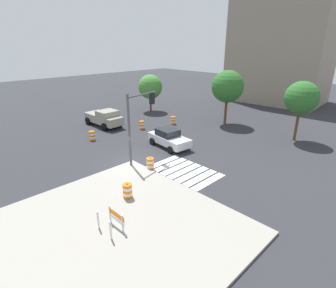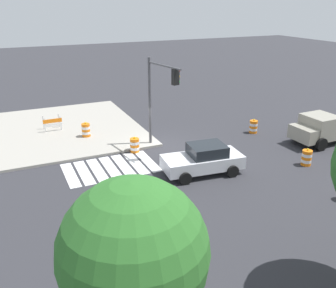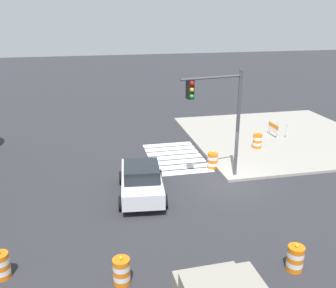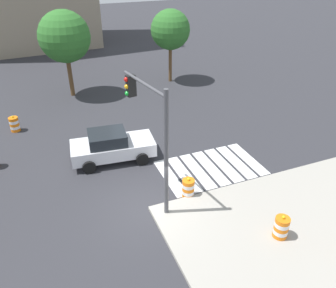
{
  "view_description": "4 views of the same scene",
  "coord_description": "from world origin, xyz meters",
  "px_view_note": "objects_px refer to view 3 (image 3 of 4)",
  "views": [
    {
      "loc": [
        15.78,
        -11.41,
        8.95
      ],
      "look_at": [
        0.64,
        3.34,
        0.83
      ],
      "focal_mm": 28.15,
      "sensor_mm": 36.0,
      "label": 1
    },
    {
      "loc": [
        8.87,
        20.36,
        8.89
      ],
      "look_at": [
        0.32,
        1.53,
        0.76
      ],
      "focal_mm": 39.5,
      "sensor_mm": 36.0,
      "label": 2
    },
    {
      "loc": [
        -16.35,
        6.72,
        8.3
      ],
      "look_at": [
        2.21,
        2.65,
        1.54
      ],
      "focal_mm": 40.16,
      "sensor_mm": 36.0,
      "label": 3
    },
    {
      "loc": [
        -3.41,
        -10.71,
        9.87
      ],
      "look_at": [
        2.09,
        2.92,
        1.23
      ],
      "focal_mm": 36.22,
      "sensor_mm": 36.0,
      "label": 4
    }
  ],
  "objects_px": {
    "sports_car": "(141,180)",
    "traffic_barrel_crosswalk_end": "(122,271)",
    "traffic_barrel_median_far": "(213,161)",
    "construction_barricade": "(275,128)",
    "traffic_barrel_near_corner": "(1,265)",
    "traffic_barrel_on_sidewalk": "(257,141)",
    "traffic_light_pole": "(219,107)",
    "traffic_barrel_median_near": "(295,258)"
  },
  "relations": [
    {
      "from": "traffic_barrel_crosswalk_end",
      "to": "traffic_light_pole",
      "type": "height_order",
      "value": "traffic_light_pole"
    },
    {
      "from": "traffic_barrel_median_far",
      "to": "construction_barricade",
      "type": "xyz_separation_m",
      "value": [
        4.07,
        -5.89,
        0.27
      ]
    },
    {
      "from": "traffic_barrel_median_far",
      "to": "construction_barricade",
      "type": "height_order",
      "value": "construction_barricade"
    },
    {
      "from": "traffic_light_pole",
      "to": "traffic_barrel_near_corner",
      "type": "bearing_deg",
      "value": 120.87
    },
    {
      "from": "sports_car",
      "to": "traffic_barrel_near_corner",
      "type": "height_order",
      "value": "sports_car"
    },
    {
      "from": "traffic_barrel_crosswalk_end",
      "to": "construction_barricade",
      "type": "xyz_separation_m",
      "value": [
        12.37,
        -11.77,
        0.27
      ]
    },
    {
      "from": "sports_car",
      "to": "construction_barricade",
      "type": "bearing_deg",
      "value": -57.64
    },
    {
      "from": "traffic_barrel_near_corner",
      "to": "construction_barricade",
      "type": "relative_size",
      "value": 0.78
    },
    {
      "from": "traffic_light_pole",
      "to": "construction_barricade",
      "type": "bearing_deg",
      "value": -47.79
    },
    {
      "from": "traffic_barrel_median_near",
      "to": "traffic_barrel_median_far",
      "type": "height_order",
      "value": "same"
    },
    {
      "from": "sports_car",
      "to": "traffic_barrel_near_corner",
      "type": "xyz_separation_m",
      "value": [
        -4.77,
        5.36,
        -0.36
      ]
    },
    {
      "from": "traffic_barrel_crosswalk_end",
      "to": "traffic_light_pole",
      "type": "relative_size",
      "value": 0.19
    },
    {
      "from": "traffic_barrel_median_near",
      "to": "construction_barricade",
      "type": "xyz_separation_m",
      "value": [
        12.96,
        -5.99,
        0.27
      ]
    },
    {
      "from": "traffic_barrel_median_near",
      "to": "traffic_barrel_on_sidewalk",
      "type": "bearing_deg",
      "value": -18.86
    },
    {
      "from": "traffic_barrel_median_near",
      "to": "construction_barricade",
      "type": "relative_size",
      "value": 0.78
    },
    {
      "from": "sports_car",
      "to": "traffic_barrel_on_sidewalk",
      "type": "xyz_separation_m",
      "value": [
        4.6,
        -8.02,
        -0.21
      ]
    },
    {
      "from": "sports_car",
      "to": "traffic_light_pole",
      "type": "xyz_separation_m",
      "value": [
        0.83,
        -3.99,
        3.1
      ]
    },
    {
      "from": "traffic_barrel_on_sidewalk",
      "to": "construction_barricade",
      "type": "height_order",
      "value": "traffic_barrel_on_sidewalk"
    },
    {
      "from": "traffic_barrel_near_corner",
      "to": "traffic_barrel_median_far",
      "type": "height_order",
      "value": "same"
    },
    {
      "from": "traffic_barrel_median_far",
      "to": "traffic_light_pole",
      "type": "height_order",
      "value": "traffic_light_pole"
    },
    {
      "from": "traffic_barrel_near_corner",
      "to": "traffic_barrel_crosswalk_end",
      "type": "xyz_separation_m",
      "value": [
        -1.12,
        -3.82,
        0.0
      ]
    },
    {
      "from": "traffic_barrel_near_corner",
      "to": "traffic_light_pole",
      "type": "relative_size",
      "value": 0.19
    },
    {
      "from": "sports_car",
      "to": "traffic_barrel_on_sidewalk",
      "type": "height_order",
      "value": "sports_car"
    },
    {
      "from": "traffic_barrel_near_corner",
      "to": "traffic_barrel_median_near",
      "type": "xyz_separation_m",
      "value": [
        -1.71,
        -9.6,
        0.0
      ]
    },
    {
      "from": "sports_car",
      "to": "traffic_barrel_median_far",
      "type": "height_order",
      "value": "sports_car"
    },
    {
      "from": "traffic_barrel_median_far",
      "to": "construction_barricade",
      "type": "distance_m",
      "value": 7.17
    },
    {
      "from": "traffic_light_pole",
      "to": "traffic_barrel_median_far",
      "type": "bearing_deg",
      "value": -12.33
    },
    {
      "from": "traffic_barrel_crosswalk_end",
      "to": "traffic_barrel_median_near",
      "type": "xyz_separation_m",
      "value": [
        -0.59,
        -5.77,
        0.0
      ]
    },
    {
      "from": "traffic_barrel_on_sidewalk",
      "to": "traffic_light_pole",
      "type": "xyz_separation_m",
      "value": [
        -3.77,
        4.03,
        3.31
      ]
    },
    {
      "from": "traffic_barrel_near_corner",
      "to": "construction_barricade",
      "type": "height_order",
      "value": "construction_barricade"
    },
    {
      "from": "sports_car",
      "to": "traffic_light_pole",
      "type": "height_order",
      "value": "traffic_light_pole"
    },
    {
      "from": "traffic_barrel_crosswalk_end",
      "to": "traffic_barrel_median_far",
      "type": "distance_m",
      "value": 10.17
    },
    {
      "from": "traffic_barrel_median_far",
      "to": "construction_barricade",
      "type": "relative_size",
      "value": 0.78
    },
    {
      "from": "sports_car",
      "to": "traffic_barrel_crosswalk_end",
      "type": "height_order",
      "value": "sports_car"
    },
    {
      "from": "sports_car",
      "to": "traffic_barrel_crosswalk_end",
      "type": "bearing_deg",
      "value": 165.37
    },
    {
      "from": "traffic_barrel_near_corner",
      "to": "traffic_barrel_median_near",
      "type": "bearing_deg",
      "value": -100.11
    },
    {
      "from": "traffic_barrel_crosswalk_end",
      "to": "traffic_barrel_median_far",
      "type": "height_order",
      "value": "same"
    },
    {
      "from": "traffic_barrel_on_sidewalk",
      "to": "traffic_barrel_median_near",
      "type": "bearing_deg",
      "value": 161.14
    },
    {
      "from": "traffic_barrel_median_far",
      "to": "traffic_barrel_crosswalk_end",
      "type": "bearing_deg",
      "value": 144.69
    },
    {
      "from": "sports_car",
      "to": "construction_barricade",
      "type": "xyz_separation_m",
      "value": [
        6.48,
        -10.23,
        -0.09
      ]
    },
    {
      "from": "traffic_barrel_median_near",
      "to": "traffic_barrel_median_far",
      "type": "relative_size",
      "value": 1.0
    },
    {
      "from": "sports_car",
      "to": "traffic_barrel_median_far",
      "type": "xyz_separation_m",
      "value": [
        2.41,
        -4.34,
        -0.36
      ]
    }
  ]
}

